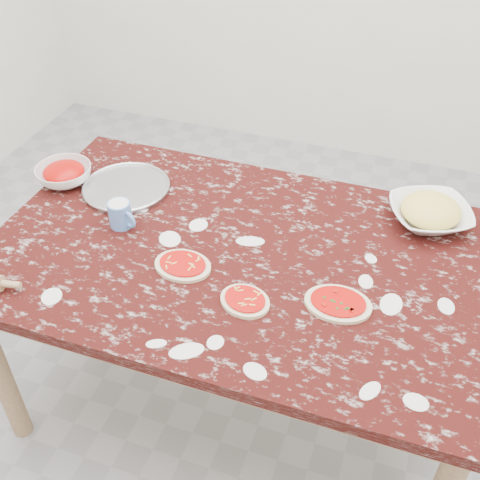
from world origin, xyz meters
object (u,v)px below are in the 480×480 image
pizza_tray (126,188)px  flour_mug (121,214)px  sauce_bowl (64,175)px  cheese_bowl (430,215)px  worktable (240,271)px

pizza_tray → flour_mug: flour_mug is taller
pizza_tray → flour_mug: (0.09, -0.19, 0.04)m
sauce_bowl → flour_mug: (0.32, -0.16, 0.02)m
sauce_bowl → cheese_bowl: size_ratio=0.77×
cheese_bowl → flour_mug: bearing=-159.7°
cheese_bowl → flour_mug: size_ratio=2.35×
worktable → pizza_tray: pizza_tray is taller
worktable → cheese_bowl: cheese_bowl is taller
sauce_bowl → cheese_bowl: (1.29, 0.19, 0.00)m
worktable → sauce_bowl: bearing=167.6°
pizza_tray → sauce_bowl: 0.24m
pizza_tray → sauce_bowl: size_ratio=1.53×
pizza_tray → sauce_bowl: sauce_bowl is taller
worktable → sauce_bowl: size_ratio=7.94×
cheese_bowl → flour_mug: flour_mug is taller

